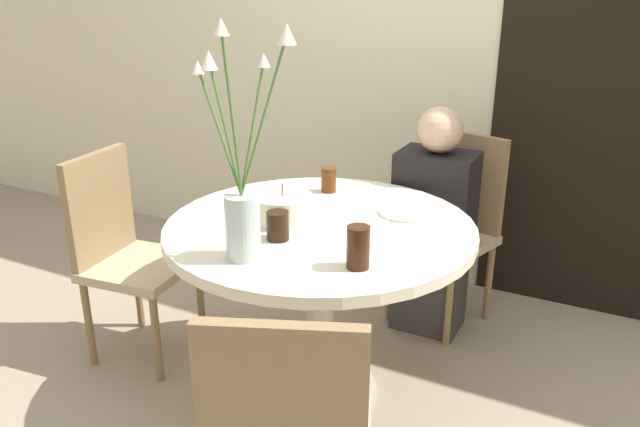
{
  "coord_description": "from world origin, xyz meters",
  "views": [
    {
      "loc": [
        0.97,
        -1.88,
        1.56
      ],
      "look_at": [
        0.0,
        0.0,
        0.77
      ],
      "focal_mm": 35.0,
      "sensor_mm": 36.0,
      "label": 1
    }
  ],
  "objects_px": {
    "chair_right_flank": "(124,246)",
    "drink_glass_1": "(278,226)",
    "drink_glass_2": "(358,247)",
    "chair_far_back": "(453,219)",
    "birthday_cake": "(283,208)",
    "side_plate": "(405,212)",
    "person_guest": "(433,229)",
    "drink_glass_0": "(329,180)",
    "flower_vase": "(242,197)"
  },
  "relations": [
    {
      "from": "chair_right_flank",
      "to": "drink_glass_2",
      "type": "bearing_deg",
      "value": -104.92
    },
    {
      "from": "chair_right_flank",
      "to": "side_plate",
      "type": "xyz_separation_m",
      "value": [
        1.13,
        0.34,
        0.23
      ]
    },
    {
      "from": "chair_right_flank",
      "to": "person_guest",
      "type": "bearing_deg",
      "value": -60.66
    },
    {
      "from": "drink_glass_2",
      "to": "chair_far_back",
      "type": "bearing_deg",
      "value": 90.21
    },
    {
      "from": "birthday_cake",
      "to": "drink_glass_2",
      "type": "bearing_deg",
      "value": -29.83
    },
    {
      "from": "chair_right_flank",
      "to": "drink_glass_2",
      "type": "relative_size",
      "value": 6.62
    },
    {
      "from": "chair_right_flank",
      "to": "birthday_cake",
      "type": "bearing_deg",
      "value": -91.9
    },
    {
      "from": "side_plate",
      "to": "drink_glass_0",
      "type": "xyz_separation_m",
      "value": [
        -0.38,
        0.1,
        0.05
      ]
    },
    {
      "from": "chair_far_back",
      "to": "person_guest",
      "type": "distance_m",
      "value": 0.16
    },
    {
      "from": "side_plate",
      "to": "drink_glass_0",
      "type": "distance_m",
      "value": 0.39
    },
    {
      "from": "chair_far_back",
      "to": "drink_glass_1",
      "type": "relative_size",
      "value": 8.95
    },
    {
      "from": "drink_glass_0",
      "to": "drink_glass_2",
      "type": "bearing_deg",
      "value": -56.4
    },
    {
      "from": "chair_right_flank",
      "to": "drink_glass_0",
      "type": "relative_size",
      "value": 8.66
    },
    {
      "from": "side_plate",
      "to": "drink_glass_2",
      "type": "relative_size",
      "value": 1.51
    },
    {
      "from": "drink_glass_1",
      "to": "drink_glass_2",
      "type": "bearing_deg",
      "value": -13.09
    },
    {
      "from": "drink_glass_2",
      "to": "person_guest",
      "type": "height_order",
      "value": "person_guest"
    },
    {
      "from": "drink_glass_1",
      "to": "drink_glass_2",
      "type": "relative_size",
      "value": 0.74
    },
    {
      "from": "side_plate",
      "to": "drink_glass_2",
      "type": "bearing_deg",
      "value": -86.41
    },
    {
      "from": "drink_glass_0",
      "to": "drink_glass_2",
      "type": "distance_m",
      "value": 0.74
    },
    {
      "from": "chair_right_flank",
      "to": "birthday_cake",
      "type": "height_order",
      "value": "chair_right_flank"
    },
    {
      "from": "birthday_cake",
      "to": "side_plate",
      "type": "xyz_separation_m",
      "value": [
        0.37,
        0.28,
        -0.05
      ]
    },
    {
      "from": "birthday_cake",
      "to": "drink_glass_0",
      "type": "xyz_separation_m",
      "value": [
        -0.01,
        0.39,
        0.0
      ]
    },
    {
      "from": "birthday_cake",
      "to": "drink_glass_1",
      "type": "height_order",
      "value": "birthday_cake"
    },
    {
      "from": "drink_glass_2",
      "to": "drink_glass_1",
      "type": "bearing_deg",
      "value": 166.91
    },
    {
      "from": "flower_vase",
      "to": "drink_glass_1",
      "type": "distance_m",
      "value": 0.24
    },
    {
      "from": "birthday_cake",
      "to": "side_plate",
      "type": "relative_size",
      "value": 1.07
    },
    {
      "from": "drink_glass_2",
      "to": "person_guest",
      "type": "relative_size",
      "value": 0.13
    },
    {
      "from": "chair_far_back",
      "to": "drink_glass_2",
      "type": "xyz_separation_m",
      "value": [
        0.0,
        -1.13,
        0.29
      ]
    },
    {
      "from": "chair_right_flank",
      "to": "drink_glass_1",
      "type": "relative_size",
      "value": 8.95
    },
    {
      "from": "chair_far_back",
      "to": "side_plate",
      "type": "xyz_separation_m",
      "value": [
        -0.03,
        -0.61,
        0.23
      ]
    },
    {
      "from": "side_plate",
      "to": "drink_glass_0",
      "type": "relative_size",
      "value": 1.97
    },
    {
      "from": "chair_far_back",
      "to": "person_guest",
      "type": "relative_size",
      "value": 0.85
    },
    {
      "from": "birthday_cake",
      "to": "drink_glass_0",
      "type": "height_order",
      "value": "birthday_cake"
    },
    {
      "from": "drink_glass_1",
      "to": "chair_right_flank",
      "type": "bearing_deg",
      "value": 173.59
    },
    {
      "from": "chair_right_flank",
      "to": "flower_vase",
      "type": "xyz_separation_m",
      "value": [
        0.81,
        -0.27,
        0.43
      ]
    },
    {
      "from": "side_plate",
      "to": "chair_far_back",
      "type": "bearing_deg",
      "value": 87.36
    },
    {
      "from": "drink_glass_2",
      "to": "person_guest",
      "type": "xyz_separation_m",
      "value": [
        -0.05,
        0.97,
        -0.3
      ]
    },
    {
      "from": "drink_glass_1",
      "to": "side_plate",
      "type": "bearing_deg",
      "value": 55.37
    },
    {
      "from": "flower_vase",
      "to": "side_plate",
      "type": "distance_m",
      "value": 0.72
    },
    {
      "from": "chair_far_back",
      "to": "drink_glass_0",
      "type": "distance_m",
      "value": 0.71
    },
    {
      "from": "chair_right_flank",
      "to": "drink_glass_1",
      "type": "xyz_separation_m",
      "value": [
        0.83,
        -0.09,
        0.28
      ]
    },
    {
      "from": "side_plate",
      "to": "chair_right_flank",
      "type": "bearing_deg",
      "value": -163.06
    },
    {
      "from": "drink_glass_0",
      "to": "drink_glass_2",
      "type": "xyz_separation_m",
      "value": [
        0.41,
        -0.62,
        0.02
      ]
    },
    {
      "from": "birthday_cake",
      "to": "side_plate",
      "type": "bearing_deg",
      "value": 37.12
    },
    {
      "from": "chair_far_back",
      "to": "chair_right_flank",
      "type": "bearing_deg",
      "value": -122.98
    },
    {
      "from": "chair_far_back",
      "to": "side_plate",
      "type": "height_order",
      "value": "chair_far_back"
    },
    {
      "from": "side_plate",
      "to": "drink_glass_2",
      "type": "height_order",
      "value": "drink_glass_2"
    },
    {
      "from": "side_plate",
      "to": "drink_glass_0",
      "type": "height_order",
      "value": "drink_glass_0"
    },
    {
      "from": "flower_vase",
      "to": "birthday_cake",
      "type": "bearing_deg",
      "value": 99.47
    },
    {
      "from": "flower_vase",
      "to": "person_guest",
      "type": "xyz_separation_m",
      "value": [
        0.3,
        1.07,
        -0.44
      ]
    }
  ]
}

